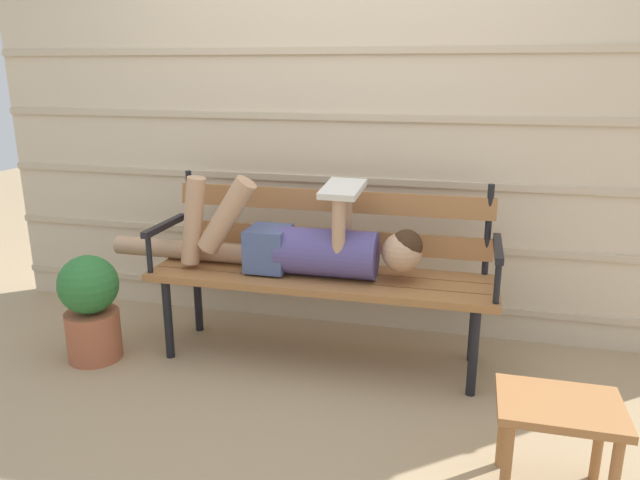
# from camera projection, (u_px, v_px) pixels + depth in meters

# --- Properties ---
(ground_plane) EXTENTS (12.00, 12.00, 0.00)m
(ground_plane) POSITION_uv_depth(u_px,v_px,m) (313.00, 371.00, 2.96)
(ground_plane) COLOR tan
(house_siding) EXTENTS (4.19, 0.08, 2.39)m
(house_siding) POSITION_uv_depth(u_px,v_px,m) (343.00, 117.00, 3.23)
(house_siding) COLOR beige
(house_siding) RESTS_ON ground
(park_bench) EXTENTS (1.72, 0.46, 0.91)m
(park_bench) POSITION_uv_depth(u_px,v_px,m) (323.00, 262.00, 3.01)
(park_bench) COLOR #9E6638
(park_bench) RESTS_ON ground
(reclining_person) EXTENTS (1.66, 0.26, 0.49)m
(reclining_person) POSITION_uv_depth(u_px,v_px,m) (298.00, 244.00, 2.95)
(reclining_person) COLOR #514784
(footstool) EXTENTS (0.41, 0.31, 0.37)m
(footstool) POSITION_uv_depth(u_px,v_px,m) (558.00, 421.00, 2.02)
(footstool) COLOR #9E6638
(footstool) RESTS_ON ground
(potted_plant) EXTENTS (0.30, 0.30, 0.55)m
(potted_plant) POSITION_uv_depth(u_px,v_px,m) (91.00, 306.00, 3.02)
(potted_plant) COLOR #AD5B3D
(potted_plant) RESTS_ON ground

